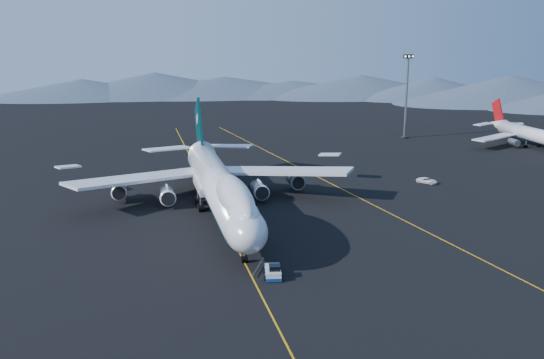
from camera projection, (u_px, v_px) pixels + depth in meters
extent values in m
plane|color=black|center=(219.00, 213.00, 117.87)|extent=(500.00, 500.00, 0.00)
cube|color=orange|center=(219.00, 213.00, 117.87)|extent=(0.25, 220.00, 0.01)
cube|color=orange|center=(347.00, 192.00, 133.96)|extent=(28.08, 198.09, 0.01)
cone|color=#415165|center=(82.00, 86.00, 326.42)|extent=(100.00, 100.00, 12.00)
cone|color=#415165|center=(224.00, 84.00, 344.20)|extent=(100.00, 100.00, 12.00)
cone|color=#415165|center=(362.00, 85.00, 337.17)|extent=(100.00, 100.00, 12.00)
cone|color=#415165|center=(510.00, 90.00, 306.08)|extent=(100.00, 100.00, 12.00)
cylinder|color=silver|center=(219.00, 186.00, 116.55)|extent=(6.50, 56.00, 6.50)
ellipsoid|color=silver|center=(246.00, 231.00, 90.05)|extent=(6.50, 10.40, 6.50)
ellipsoid|color=silver|center=(235.00, 198.00, 98.45)|extent=(5.13, 25.16, 5.85)
cube|color=black|center=(248.00, 227.00, 87.88)|extent=(3.60, 1.61, 1.29)
cone|color=silver|center=(199.00, 150.00, 147.58)|extent=(6.50, 12.00, 6.50)
cube|color=#033034|center=(218.00, 189.00, 117.70)|extent=(6.24, 60.00, 1.10)
cube|color=silver|center=(215.00, 184.00, 122.01)|extent=(7.50, 13.00, 1.60)
cube|color=silver|center=(141.00, 178.00, 124.32)|extent=(30.62, 23.28, 2.83)
cube|color=silver|center=(278.00, 171.00, 130.73)|extent=(30.62, 23.28, 2.83)
cylinder|color=slate|center=(167.00, 195.00, 122.30)|extent=(2.90, 5.50, 2.90)
cylinder|color=slate|center=(119.00, 190.00, 126.35)|extent=(2.90, 5.50, 2.90)
cylinder|color=slate|center=(259.00, 189.00, 126.50)|extent=(2.90, 5.50, 2.90)
cylinder|color=slate|center=(295.00, 180.00, 134.75)|extent=(2.90, 5.50, 2.90)
cube|color=#033034|center=(199.00, 130.00, 145.45)|extent=(0.55, 14.11, 15.94)
cube|color=silver|center=(168.00, 149.00, 147.25)|extent=(12.39, 9.47, 0.98)
cube|color=silver|center=(229.00, 146.00, 150.56)|extent=(12.39, 9.47, 0.98)
cylinder|color=black|center=(244.00, 259.00, 92.66)|extent=(0.90, 1.10, 1.10)
cube|color=silver|center=(273.00, 272.00, 87.20)|extent=(2.91, 4.68, 1.09)
cube|color=navy|center=(273.00, 274.00, 87.29)|extent=(3.05, 4.89, 0.50)
cube|color=black|center=(273.00, 267.00, 87.01)|extent=(1.84, 1.84, 0.89)
cylinder|color=silver|center=(538.00, 136.00, 182.35)|extent=(4.21, 35.42, 4.21)
cone|color=silver|center=(498.00, 124.00, 202.14)|extent=(4.21, 7.75, 4.21)
cube|color=silver|center=(494.00, 137.00, 185.35)|extent=(18.59, 12.55, 0.39)
cylinder|color=slate|center=(514.00, 142.00, 184.14)|extent=(2.10, 3.87, 2.10)
cube|color=maroon|center=(498.00, 112.00, 201.67)|extent=(0.39, 7.55, 8.92)
imported|color=white|center=(427.00, 181.00, 141.27)|extent=(4.86, 5.06, 1.34)
cylinder|color=black|center=(404.00, 137.00, 202.41)|extent=(2.54, 2.54, 0.42)
cylinder|color=slate|center=(406.00, 98.00, 199.34)|extent=(0.74, 0.74, 26.47)
cube|color=black|center=(408.00, 56.00, 196.13)|extent=(3.39, 0.85, 1.27)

